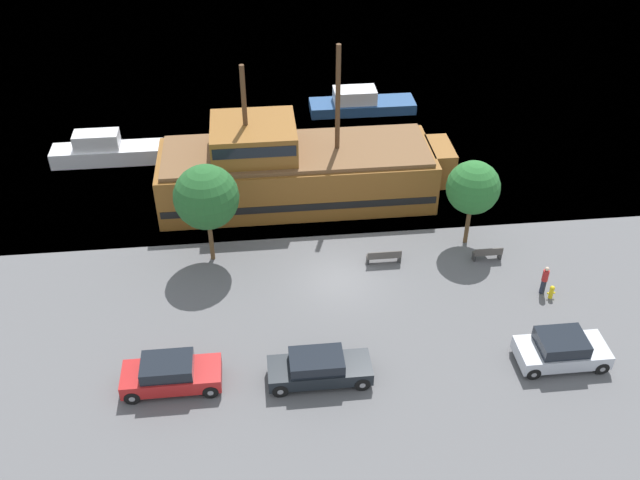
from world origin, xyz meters
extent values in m
plane|color=#5B5B5E|center=(0.00, 0.00, 0.00)|extent=(160.00, 160.00, 0.00)
plane|color=slate|center=(0.00, 44.00, 0.00)|extent=(80.00, 80.00, 0.00)
cube|color=brown|center=(-1.57, 8.16, 1.58)|extent=(16.39, 5.52, 3.15)
cube|color=black|center=(-1.57, 8.16, 1.10)|extent=(16.06, 5.60, 0.45)
cube|color=brown|center=(7.23, 8.16, 2.05)|extent=(1.40, 3.04, 2.21)
cube|color=brown|center=(-1.57, 8.16, 3.28)|extent=(15.74, 5.08, 0.25)
cube|color=brown|center=(-4.03, 8.16, 4.30)|extent=(4.92, 4.42, 1.81)
cube|color=black|center=(-4.03, 8.16, 4.58)|extent=(4.67, 4.48, 0.65)
cylinder|color=#4C331E|center=(0.89, 8.16, 6.58)|extent=(0.28, 0.28, 6.36)
cylinder|color=#4C331E|center=(-4.44, 8.16, 6.10)|extent=(0.28, 0.28, 5.40)
cube|color=navy|center=(4.27, 19.67, 0.39)|extent=(7.88, 2.28, 0.78)
cube|color=silver|center=(3.68, 19.67, 1.29)|extent=(3.15, 1.78, 1.02)
cube|color=black|center=(4.63, 19.67, 1.29)|extent=(0.12, 1.60, 0.82)
cube|color=silver|center=(-13.77, 14.00, 0.54)|extent=(7.27, 1.83, 1.08)
cube|color=silver|center=(-14.31, 14.00, 1.61)|extent=(2.91, 1.43, 1.07)
cube|color=black|center=(-13.44, 14.00, 1.61)|extent=(0.12, 1.28, 0.86)
cube|color=#B7BCC6|center=(9.41, -6.98, 0.60)|extent=(4.12, 1.94, 0.70)
cube|color=black|center=(9.29, -6.98, 1.26)|extent=(2.14, 1.74, 0.62)
cylinder|color=black|center=(11.01, -7.86, 0.33)|extent=(0.66, 0.22, 0.66)
cylinder|color=gray|center=(11.01, -7.86, 0.33)|extent=(0.25, 0.25, 0.25)
cylinder|color=black|center=(11.01, -6.10, 0.33)|extent=(0.66, 0.22, 0.66)
cylinder|color=gray|center=(11.01, -6.10, 0.33)|extent=(0.25, 0.25, 0.25)
cylinder|color=black|center=(7.81, -7.86, 0.33)|extent=(0.66, 0.22, 0.66)
cylinder|color=gray|center=(7.81, -7.86, 0.33)|extent=(0.25, 0.25, 0.25)
cylinder|color=black|center=(7.81, -6.10, 0.33)|extent=(0.66, 0.22, 0.66)
cylinder|color=gray|center=(7.81, -6.10, 0.33)|extent=(0.25, 0.25, 0.25)
cube|color=#B21E1E|center=(-8.27, -6.61, 0.62)|extent=(4.35, 1.79, 0.71)
cube|color=black|center=(-8.40, -6.61, 1.26)|extent=(2.26, 1.61, 0.58)
cylinder|color=black|center=(-6.59, -7.42, 0.35)|extent=(0.70, 0.22, 0.70)
cylinder|color=gray|center=(-6.59, -7.42, 0.35)|extent=(0.27, 0.25, 0.27)
cylinder|color=black|center=(-6.59, -5.80, 0.35)|extent=(0.70, 0.22, 0.70)
cylinder|color=gray|center=(-6.59, -5.80, 0.35)|extent=(0.27, 0.25, 0.27)
cylinder|color=black|center=(-9.96, -7.42, 0.35)|extent=(0.70, 0.22, 0.70)
cylinder|color=gray|center=(-9.96, -7.42, 0.35)|extent=(0.27, 0.25, 0.27)
cylinder|color=black|center=(-9.96, -5.80, 0.35)|extent=(0.70, 0.22, 0.70)
cylinder|color=gray|center=(-9.96, -5.80, 0.35)|extent=(0.27, 0.25, 0.27)
cube|color=black|center=(-1.74, -6.91, 0.59)|extent=(4.62, 1.73, 0.65)
cube|color=black|center=(-1.88, -6.91, 1.19)|extent=(2.40, 1.55, 0.55)
cylinder|color=black|center=(0.07, -7.69, 0.36)|extent=(0.71, 0.22, 0.71)
cylinder|color=gray|center=(0.07, -7.69, 0.36)|extent=(0.27, 0.25, 0.27)
cylinder|color=black|center=(0.07, -6.14, 0.36)|extent=(0.71, 0.22, 0.71)
cylinder|color=gray|center=(0.07, -6.14, 0.36)|extent=(0.27, 0.25, 0.27)
cylinder|color=black|center=(-3.56, -7.69, 0.36)|extent=(0.71, 0.22, 0.71)
cylinder|color=gray|center=(-3.56, -7.69, 0.36)|extent=(0.27, 0.25, 0.27)
cylinder|color=black|center=(-3.56, -6.14, 0.36)|extent=(0.71, 0.22, 0.71)
cylinder|color=gray|center=(-3.56, -6.14, 0.36)|extent=(0.27, 0.25, 0.27)
cylinder|color=yellow|center=(10.64, -2.59, 0.28)|extent=(0.22, 0.22, 0.56)
sphere|color=yellow|center=(10.64, -2.59, 0.64)|extent=(0.25, 0.25, 0.25)
cylinder|color=yellow|center=(10.48, -2.59, 0.31)|extent=(0.10, 0.09, 0.09)
cylinder|color=yellow|center=(10.80, -2.59, 0.31)|extent=(0.10, 0.09, 0.09)
cube|color=#4C4742|center=(8.32, 0.90, 0.42)|extent=(1.57, 0.45, 0.05)
cube|color=#4C4742|center=(8.32, 0.71, 0.65)|extent=(1.57, 0.06, 0.40)
cube|color=#2D2D2D|center=(7.59, 0.90, 0.20)|extent=(0.12, 0.36, 0.40)
cube|color=#2D2D2D|center=(9.04, 0.90, 0.20)|extent=(0.12, 0.36, 0.40)
cube|color=#4C4742|center=(2.62, 1.22, 0.42)|extent=(1.87, 0.45, 0.05)
cube|color=#4C4742|center=(2.62, 1.02, 0.65)|extent=(1.87, 0.06, 0.40)
cube|color=#2D2D2D|center=(1.75, 1.22, 0.20)|extent=(0.12, 0.36, 0.40)
cube|color=#2D2D2D|center=(3.50, 1.22, 0.20)|extent=(0.12, 0.36, 0.40)
cylinder|color=#232838|center=(10.34, -2.15, 0.41)|extent=(0.27, 0.27, 0.82)
cylinder|color=#B22323|center=(10.34, -2.15, 1.13)|extent=(0.32, 0.32, 0.63)
sphere|color=beige|center=(10.34, -2.15, 1.56)|extent=(0.22, 0.22, 0.22)
cylinder|color=brown|center=(-6.66, 2.54, 1.28)|extent=(0.24, 0.24, 2.57)
sphere|color=#235B28|center=(-6.66, 2.54, 4.03)|extent=(3.44, 3.44, 3.44)
cylinder|color=brown|center=(7.57, 2.59, 1.20)|extent=(0.24, 0.24, 2.39)
sphere|color=#286B2D|center=(7.57, 2.59, 3.64)|extent=(2.93, 2.93, 2.93)
camera|label=1|loc=(-4.04, -28.88, 24.14)|focal=40.00mm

